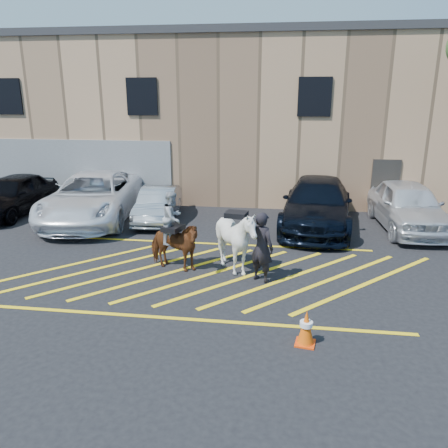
# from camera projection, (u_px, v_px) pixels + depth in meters

# --- Properties ---
(ground) EXTENTS (90.00, 90.00, 0.00)m
(ground) POSITION_uv_depth(u_px,v_px,m) (211.00, 270.00, 12.17)
(ground) COLOR black
(ground) RESTS_ON ground
(car_black_suv) EXTENTS (1.96, 4.75, 1.61)m
(car_black_suv) POSITION_uv_depth(u_px,v_px,m) (13.00, 194.00, 17.65)
(car_black_suv) COLOR black
(car_black_suv) RESTS_ON ground
(car_white_pickup) EXTENTS (3.76, 6.77, 1.79)m
(car_white_pickup) POSITION_uv_depth(u_px,v_px,m) (93.00, 197.00, 16.84)
(car_white_pickup) COLOR white
(car_white_pickup) RESTS_ON ground
(car_silver_sedan) EXTENTS (1.68, 3.93, 1.26)m
(car_silver_sedan) POSITION_uv_depth(u_px,v_px,m) (158.00, 204.00, 16.79)
(car_silver_sedan) COLOR gray
(car_silver_sedan) RESTS_ON ground
(car_blue_suv) EXTENTS (3.03, 6.14, 1.71)m
(car_blue_suv) POSITION_uv_depth(u_px,v_px,m) (317.00, 204.00, 15.96)
(car_blue_suv) COLOR black
(car_blue_suv) RESTS_ON ground
(car_white_suv) EXTENTS (2.26, 5.13, 1.72)m
(car_white_suv) POSITION_uv_depth(u_px,v_px,m) (408.00, 206.00, 15.69)
(car_white_suv) COLOR silver
(car_white_suv) RESTS_ON ground
(handler) EXTENTS (0.81, 0.74, 1.86)m
(handler) POSITION_uv_depth(u_px,v_px,m) (262.00, 247.00, 11.25)
(handler) COLOR black
(handler) RESTS_ON ground
(warehouse) EXTENTS (32.42, 10.20, 7.30)m
(warehouse) POSITION_uv_depth(u_px,v_px,m) (248.00, 115.00, 22.51)
(warehouse) COLOR tan
(warehouse) RESTS_ON ground
(hatching_zone) EXTENTS (12.60, 5.12, 0.01)m
(hatching_zone) POSITION_uv_depth(u_px,v_px,m) (210.00, 274.00, 11.89)
(hatching_zone) COLOR yellow
(hatching_zone) RESTS_ON ground
(mounted_bay) EXTENTS (1.85, 1.24, 2.24)m
(mounted_bay) POSITION_uv_depth(u_px,v_px,m) (173.00, 239.00, 11.96)
(mounted_bay) COLOR brown
(mounted_bay) RESTS_ON ground
(saddled_white) EXTENTS (1.75, 1.90, 1.86)m
(saddled_white) POSITION_uv_depth(u_px,v_px,m) (236.00, 240.00, 11.77)
(saddled_white) COLOR white
(saddled_white) RESTS_ON ground
(traffic_cone) EXTENTS (0.44, 0.44, 0.73)m
(traffic_cone) POSITION_uv_depth(u_px,v_px,m) (306.00, 327.00, 8.49)
(traffic_cone) COLOR #F23E09
(traffic_cone) RESTS_ON ground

